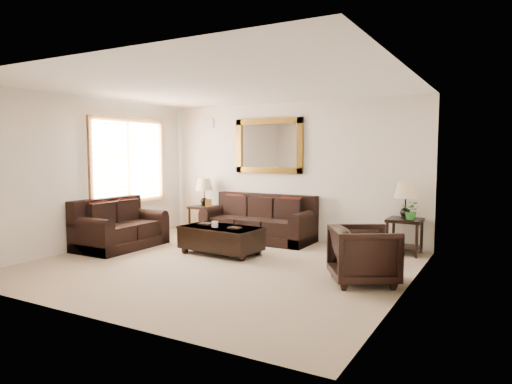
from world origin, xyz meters
The scene contains 11 objects.
room centered at (0.00, 0.00, 1.35)m, with size 5.51×5.01×2.71m.
window centered at (-2.70, 0.90, 1.55)m, with size 0.07×1.96×1.66m.
mirror centered at (-0.43, 2.47, 1.85)m, with size 1.50×0.06×1.10m.
air_vent centered at (-1.90, 2.48, 2.35)m, with size 0.25×0.02×0.18m, color #999999.
sofa centered at (-0.43, 2.07, 0.32)m, with size 2.17×0.94×0.89m.
loveseat centered at (-2.32, 0.22, 0.33)m, with size 0.94×1.58×0.89m.
end_table_left centered at (-1.83, 2.19, 0.76)m, with size 0.53×0.53×1.17m.
end_table_right centered at (2.32, 2.18, 0.80)m, with size 0.56×0.56×1.22m.
coffee_table centered at (-0.40, 0.67, 0.29)m, with size 1.42×0.85×0.58m.
armchair centered at (2.20, 0.14, 0.42)m, with size 0.81×0.76×0.83m, color black.
potted_plant centered at (2.44, 2.08, 0.73)m, with size 0.28×0.31×0.24m, color #246020.
Camera 1 is at (3.84, -5.69, 1.72)m, focal length 32.00 mm.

